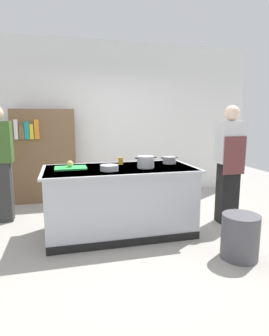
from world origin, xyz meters
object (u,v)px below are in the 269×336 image
Objects in this scene: onion at (70,164)px; mixing_bowl at (109,168)px; person_chef at (229,162)px; juice_cup at (121,161)px; trash_bin at (240,236)px; stock_pot at (146,162)px; sauce_pan at (169,160)px; bookshelf at (45,156)px.

onion is 0.37× the size of mixing_bowl.
mixing_bowl is 0.13× the size of person_chef.
juice_cup reaches higher than trash_bin.
trash_bin is at bearing -48.37° from stock_pot.
onion is 0.29× the size of stock_pot.
trash_bin is 0.29× the size of person_chef.
stock_pot reaches higher than sauce_pan.
onion reaches higher than sauce_pan.
onion is 0.54m from mixing_bowl.
juice_cup is 0.06× the size of person_chef.
bookshelf is (-2.67, 1.79, -0.06)m from person_chef.
bookshelf is at bearing 126.03° from stock_pot.
mixing_bowl is at bearing 147.30° from trash_bin.
mixing_bowl is (-0.92, -0.33, -0.01)m from sauce_pan.
sauce_pan is 1.11× the size of mixing_bowl.
stock_pot is at bearing -10.84° from onion.
sauce_pan is 2.52× the size of juice_cup.
bookshelf is (-0.41, 1.71, -0.11)m from onion.
stock_pot is 1.31m from person_chef.
juice_cup is at bearing 171.75° from sauce_pan.
sauce_pan is (1.38, 0.06, -0.01)m from onion.
trash_bin is (1.09, -1.27, -0.70)m from juice_cup.
bookshelf reaches higher than mixing_bowl.
stock_pot is 0.50m from mixing_bowl.
bookshelf reaches higher than juice_cup.
onion is 0.05× the size of bookshelf.
sauce_pan is 0.89m from person_chef.
bookshelf is at bearing 62.04° from person_chef.
person_chef is at bearing 5.86° from mixing_bowl.
mixing_bowl is 0.45× the size of trash_bin.
mixing_bowl is 0.13× the size of bookshelf.
sauce_pan is 0.50× the size of trash_bin.
onion is 1.76m from bookshelf.
stock_pot reaches higher than trash_bin.
stock_pot is 2.34m from bookshelf.
mixing_bowl reaches higher than trash_bin.
trash_bin is (1.78, -1.11, -0.71)m from onion.
bookshelf reaches higher than sauce_pan.
mixing_bowl is 2.16m from bookshelf.
stock_pot is at bearing -52.76° from juice_cup.
onion is 1.39m from sauce_pan.
bookshelf reaches higher than onion.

